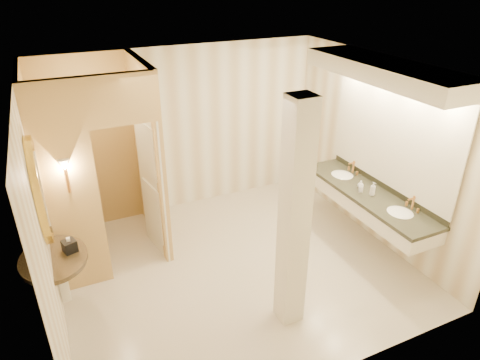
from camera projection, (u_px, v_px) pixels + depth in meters
name	position (u px, v px, depth m)	size (l,w,h in m)	color
floor	(236.00, 266.00, 5.97)	(4.50, 4.50, 0.00)	beige
ceiling	(235.00, 72.00, 4.75)	(4.50, 4.50, 0.00)	silver
wall_back	(186.00, 130.00, 6.98)	(4.50, 0.02, 2.70)	white
wall_front	(330.00, 273.00, 3.74)	(4.50, 0.02, 2.70)	white
wall_left	(42.00, 220.00, 4.52)	(0.02, 4.00, 2.70)	white
wall_right	(377.00, 151.00, 6.20)	(0.02, 4.00, 2.70)	white
toilet_closet	(130.00, 164.00, 5.72)	(1.50, 1.55, 2.70)	#DCBC73
wall_sconce	(65.00, 166.00, 4.82)	(0.14, 0.14, 0.42)	#D08A42
vanity	(378.00, 142.00, 5.75)	(0.75, 2.48, 2.09)	white
console_shelf	(46.00, 221.00, 4.52)	(0.90, 0.90, 1.90)	black
pillar	(294.00, 219.00, 4.53)	(0.26, 0.26, 2.70)	white
tissue_box	(70.00, 246.00, 4.79)	(0.14, 0.14, 0.14)	black
toilet	(83.00, 217.00, 6.42)	(0.41, 0.73, 0.74)	white
soap_bottle_a	(361.00, 188.00, 6.06)	(0.05, 0.05, 0.12)	beige
soap_bottle_b	(361.00, 184.00, 6.17)	(0.09, 0.09, 0.11)	silver
soap_bottle_c	(373.00, 189.00, 5.95)	(0.08, 0.08, 0.20)	#C6B28C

